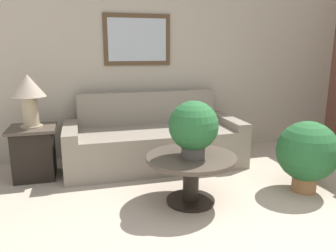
% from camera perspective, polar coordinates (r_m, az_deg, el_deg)
% --- Properties ---
extents(wall_back, '(7.19, 0.09, 2.60)m').
position_cam_1_polar(wall_back, '(4.92, 2.49, 10.80)').
color(wall_back, '#B2A893').
rests_on(wall_back, ground_plane).
extents(couch_main, '(2.30, 0.96, 0.94)m').
position_cam_1_polar(couch_main, '(4.38, -2.47, -2.79)').
color(couch_main, gray).
rests_on(couch_main, ground_plane).
extents(coffee_table, '(0.89, 0.89, 0.49)m').
position_cam_1_polar(coffee_table, '(3.29, 4.03, -7.46)').
color(coffee_table, black).
rests_on(coffee_table, ground_plane).
extents(side_table, '(0.53, 0.53, 0.62)m').
position_cam_1_polar(side_table, '(4.23, -22.27, -4.21)').
color(side_table, black).
rests_on(side_table, ground_plane).
extents(table_lamp, '(0.39, 0.39, 0.61)m').
position_cam_1_polar(table_lamp, '(4.09, -23.14, 5.45)').
color(table_lamp, tan).
rests_on(table_lamp, side_table).
extents(potted_plant_on_table, '(0.48, 0.48, 0.55)m').
position_cam_1_polar(potted_plant_on_table, '(3.12, 4.47, -0.22)').
color(potted_plant_on_table, '#4C4742').
rests_on(potted_plant_on_table, coffee_table).
extents(potted_plant_floor, '(0.65, 0.65, 0.78)m').
position_cam_1_polar(potted_plant_floor, '(3.81, 23.05, -4.29)').
color(potted_plant_floor, '#9E6B42').
rests_on(potted_plant_floor, ground_plane).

